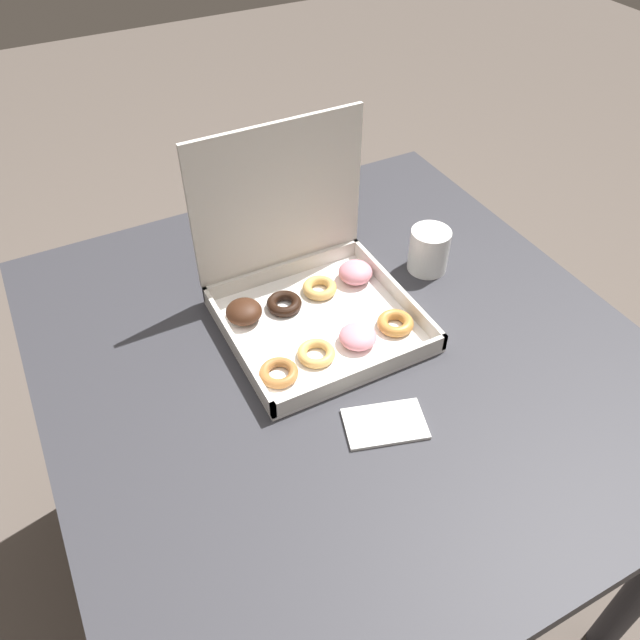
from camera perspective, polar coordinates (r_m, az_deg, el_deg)
The scene contains 5 objects.
ground_plane at distance 1.68m, azimuth 1.32°, elevation -20.57°, with size 8.00×8.00×0.00m, color #564C44.
dining_table at distance 1.13m, azimuth 1.84°, elevation -6.08°, with size 0.97×1.02×0.75m.
donut_box at distance 1.08m, azimuth -1.17°, elevation 3.45°, with size 0.32×0.31×0.31m.
coffee_mug at distance 1.21m, azimuth 9.94°, elevation 6.37°, with size 0.08×0.08×0.09m.
paper_napkin at distance 0.95m, azimuth 5.95°, elevation -9.42°, with size 0.14×0.11×0.01m.
Camera 1 is at (-0.37, -0.64, 1.51)m, focal length 35.00 mm.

